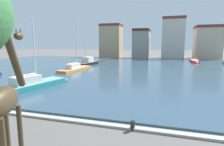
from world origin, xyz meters
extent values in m
cube|color=#334C60|center=(0.00, 33.00, 0.12)|extent=(86.01, 48.86, 0.24)
cube|color=#ADA89E|center=(0.00, 8.32, 0.06)|extent=(86.01, 0.50, 0.12)
cylinder|color=#42331E|center=(-2.15, 4.06, 1.15)|extent=(0.17, 0.17, 2.29)
cylinder|color=#42331E|center=(-1.74, 4.22, 1.15)|extent=(0.17, 0.17, 2.29)
ellipsoid|color=#42331E|center=(-1.73, 3.60, 2.62)|extent=(1.26, 1.89, 0.88)
cylinder|color=#42331E|center=(-2.14, 4.63, 3.72)|extent=(0.67, 1.21, 1.96)
ellipsoid|color=#42331E|center=(-2.31, 5.09, 4.64)|extent=(0.47, 0.61, 0.29)
cone|color=#42331E|center=(-2.38, 5.06, 4.87)|extent=(0.06, 0.06, 0.17)
cone|color=#42331E|center=(-2.25, 5.12, 4.87)|extent=(0.06, 0.06, 0.17)
cube|color=black|center=(-12.56, 34.20, 0.36)|extent=(2.98, 6.48, 0.71)
ellipsoid|color=black|center=(-12.90, 31.24, 0.36)|extent=(2.29, 2.41, 0.68)
cube|color=slate|center=(-12.56, 34.20, 0.74)|extent=(2.92, 6.35, 0.06)
cube|color=silver|center=(-12.50, 34.67, 1.29)|extent=(1.84, 2.36, 1.03)
cylinder|color=silver|center=(-12.61, 33.73, 3.29)|extent=(0.12, 0.12, 5.17)
cylinder|color=silver|center=(-12.49, 34.82, 1.61)|extent=(0.33, 2.19, 0.08)
cube|color=teal|center=(-8.99, 13.46, 0.37)|extent=(3.22, 7.47, 0.73)
ellipsoid|color=teal|center=(-8.32, 16.84, 0.37)|extent=(2.12, 2.81, 0.70)
cube|color=#6EA5A8|center=(-8.99, 13.46, 0.76)|extent=(3.15, 7.32, 0.06)
cube|color=silver|center=(-9.09, 12.93, 1.15)|extent=(1.76, 2.74, 0.72)
cylinder|color=silver|center=(-8.88, 13.99, 3.68)|extent=(0.12, 0.12, 5.89)
cylinder|color=silver|center=(-9.13, 12.75, 1.63)|extent=(0.57, 2.50, 0.08)
cube|color=orange|center=(-10.98, 25.97, 0.28)|extent=(2.14, 7.86, 0.55)
ellipsoid|color=orange|center=(-10.76, 29.66, 0.28)|extent=(1.67, 2.81, 0.52)
cube|color=#E2A56E|center=(-10.98, 25.97, 0.58)|extent=(2.10, 7.70, 0.06)
cube|color=silver|center=(-11.01, 25.39, 0.98)|extent=(1.34, 2.79, 0.74)
cylinder|color=silver|center=(-10.94, 26.55, 5.03)|extent=(0.12, 0.12, 8.96)
cylinder|color=silver|center=(-11.02, 25.19, 1.45)|extent=(0.24, 2.72, 0.08)
cube|color=red|center=(9.69, 47.56, 0.34)|extent=(1.92, 6.67, 0.67)
ellipsoid|color=red|center=(9.56, 44.42, 0.34)|extent=(1.58, 2.37, 0.64)
cube|color=#C7716E|center=(9.69, 47.56, 0.70)|extent=(1.88, 6.53, 0.06)
cylinder|color=silver|center=(9.67, 47.06, 3.71)|extent=(0.12, 0.12, 6.08)
cylinder|color=silver|center=(9.71, 48.22, 1.57)|extent=(0.17, 2.31, 0.08)
cylinder|color=#232326|center=(1.50, 8.17, 0.25)|extent=(0.24, 0.24, 0.50)
cube|color=tan|center=(-15.11, 60.63, 5.17)|extent=(6.90, 5.77, 10.35)
cube|color=brown|center=(-15.11, 60.63, 10.75)|extent=(7.04, 5.88, 0.80)
cube|color=gray|center=(-4.72, 60.28, 4.22)|extent=(5.08, 7.44, 8.45)
cube|color=#51281E|center=(-4.72, 60.28, 8.85)|extent=(5.18, 7.59, 0.80)
cube|color=beige|center=(4.94, 60.87, 5.91)|extent=(6.58, 6.47, 11.83)
cube|color=brown|center=(4.94, 60.87, 12.23)|extent=(6.71, 6.60, 0.80)
cube|color=#C6B293|center=(15.07, 62.51, 4.61)|extent=(7.32, 7.14, 9.22)
cube|color=brown|center=(15.07, 62.51, 9.62)|extent=(7.47, 7.28, 0.80)
camera|label=1|loc=(2.97, -0.64, 4.32)|focal=29.55mm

